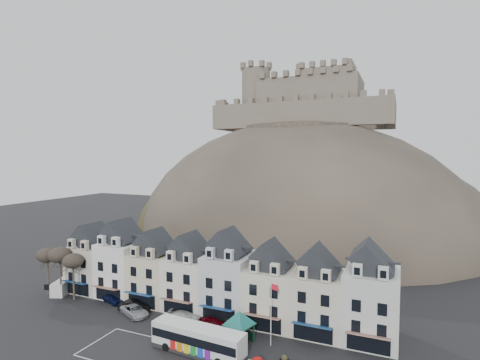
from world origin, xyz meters
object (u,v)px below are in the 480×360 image
object	(u,v)px
flagpole	(271,309)
car_maroon	(213,322)
bus_shelter	(239,318)
car_charcoal	(235,323)
car_white	(185,317)
white_van	(63,287)
bus	(198,339)
car_navy	(113,298)
car_silver	(134,311)
car_black	(135,305)

from	to	relation	value
flagpole	car_maroon	size ratio (longest dim) A/B	2.07
bus_shelter	car_charcoal	xyz separation A→B (m)	(-2.26, 3.75, -2.62)
car_white	car_charcoal	size ratio (longest dim) A/B	1.31
car_maroon	car_charcoal	distance (m)	3.20
white_van	car_white	xyz separation A→B (m)	(25.76, -1.36, -0.40)
bus	bus_shelter	world-z (taller)	bus_shelter
bus_shelter	car_navy	distance (m)	24.68
bus	car_navy	world-z (taller)	bus
car_silver	car_navy	bearing A→B (deg)	92.35
bus	car_silver	size ratio (longest dim) A/B	2.30
flagpole	car_navy	bearing A→B (deg)	174.32
bus	car_charcoal	distance (m)	8.38
bus_shelter	car_black	size ratio (longest dim) A/B	1.34
bus_shelter	car_silver	xyz separation A→B (m)	(-17.86, 1.25, -2.52)
white_van	car_silver	distance (m)	17.77
car_silver	car_charcoal	size ratio (longest dim) A/B	1.36
car_silver	white_van	bearing A→B (deg)	105.60
car_black	car_navy	bearing A→B (deg)	56.25
car_black	car_maroon	bearing A→B (deg)	-113.10
bus	car_black	distance (m)	17.12
car_navy	bus	bearing A→B (deg)	-94.73
car_white	car_black	bearing A→B (deg)	79.73
bus	flagpole	size ratio (longest dim) A/B	1.48
flagpole	car_white	bearing A→B (deg)	173.95
white_van	car_charcoal	xyz separation A→B (m)	(33.19, 0.00, -0.50)
car_navy	car_silver	bearing A→B (deg)	-94.50
car_silver	car_charcoal	bearing A→B (deg)	-57.21
car_charcoal	car_navy	bearing A→B (deg)	110.30
car_silver	car_white	size ratio (longest dim) A/B	1.04
bus_shelter	car_navy	world-z (taller)	bus_shelter
bus_shelter	car_maroon	size ratio (longest dim) A/B	1.60
white_van	car_silver	bearing A→B (deg)	-29.56
bus_shelter	car_black	bearing A→B (deg)	-174.04
bus	flagpole	world-z (taller)	flagpole
bus	car_black	size ratio (longest dim) A/B	2.56
bus	car_charcoal	xyz separation A→B (m)	(1.30, 8.18, -1.25)
car_silver	car_charcoal	distance (m)	15.80
car_maroon	car_white	bearing A→B (deg)	87.43
car_black	car_charcoal	bearing A→B (deg)	-109.48
car_white	bus_shelter	bearing A→B (deg)	-111.92
white_van	car_charcoal	size ratio (longest dim) A/B	1.39
flagpole	car_charcoal	distance (m)	8.05
car_black	bus_shelter	bearing A→B (deg)	-121.10
car_black	car_white	distance (m)	9.38
car_navy	car_black	bearing A→B (deg)	-84.03
car_navy	car_black	size ratio (longest dim) A/B	0.91
car_maroon	car_charcoal	size ratio (longest dim) A/B	1.02
car_navy	car_charcoal	size ratio (longest dim) A/B	1.11
car_black	car_white	world-z (taller)	car_black
flagpole	car_maroon	world-z (taller)	flagpole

